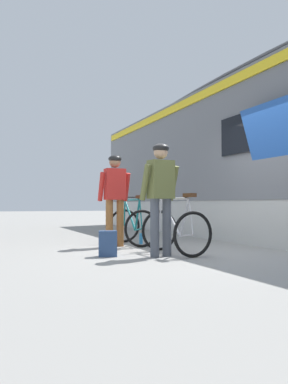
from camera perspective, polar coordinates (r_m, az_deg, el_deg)
name	(u,v)px	position (r m, az deg, el deg)	size (l,w,h in m)	color
ground_plane	(202,253)	(6.55, 8.59, -8.93)	(80.00, 80.00, 0.00)	gray
cyclist_near_in_olive	(161,189)	(6.04, 2.48, 0.46)	(0.63, 0.34, 1.76)	#4C515B
cyclist_far_in_red	(115,192)	(7.49, -4.33, 0.03)	(0.61, 0.31, 1.76)	#935B2D
bicycle_near_silver	(175,229)	(6.39, 4.65, -5.51)	(0.78, 1.12, 0.99)	black
bicycle_far_teal	(133,225)	(7.79, -1.68, -4.84)	(0.73, 1.09, 0.99)	black
backpack_on_platform	(108,244)	(6.10, -5.36, -7.58)	(0.28, 0.18, 0.40)	navy
water_bottle_near_the_bikes	(141,239)	(7.97, -0.46, -6.87)	(0.07, 0.07, 0.22)	#338CCC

